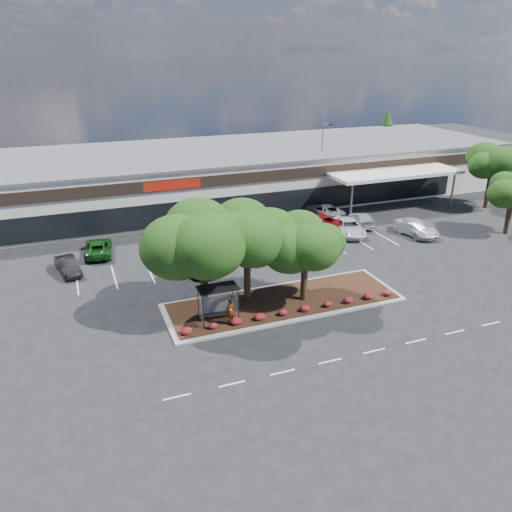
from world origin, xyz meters
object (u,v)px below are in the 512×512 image
object	(u,v)px
light_pole	(322,167)
survey_stake	(509,304)
car_1	(197,263)
car_0	(68,266)

from	to	relation	value
light_pole	survey_stake	size ratio (longest dim) A/B	10.02
light_pole	car_1	size ratio (longest dim) A/B	2.03
light_pole	car_1	world-z (taller)	light_pole
car_0	car_1	distance (m)	11.07
survey_stake	car_0	size ratio (longest dim) A/B	0.23
light_pole	survey_stake	world-z (taller)	light_pole
light_pole	car_1	bearing A→B (deg)	-142.14
light_pole	car_0	xyz separation A→B (m)	(-30.76, -12.34, -3.58)
survey_stake	car_0	distance (m)	35.32
car_1	light_pole	bearing A→B (deg)	40.74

